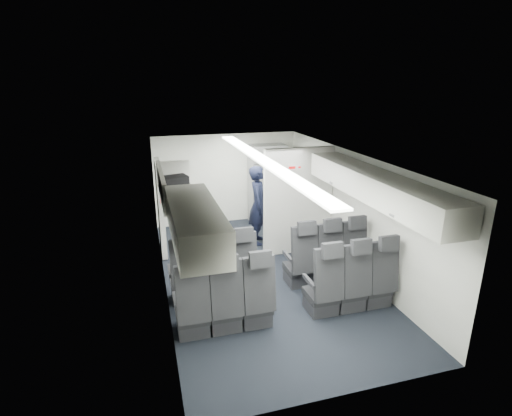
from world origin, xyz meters
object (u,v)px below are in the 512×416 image
flight_attendant (258,205)px  seat_row_mid (291,295)px  boarding_door (161,207)px  carry_on_bag (175,183)px  seat_row_front (272,268)px  galley_unit (267,184)px

flight_attendant → seat_row_mid: bearing=-166.9°
boarding_door → flight_attendant: 2.01m
flight_attendant → carry_on_bag: size_ratio=4.25×
carry_on_bag → boarding_door: bearing=83.8°
seat_row_mid → seat_row_front: bearing=90.0°
seat_row_mid → flight_attendant: flight_attendant is taller
galley_unit → boarding_door: galley_unit is taller
galley_unit → flight_attendant: (-0.59, -1.24, -0.11)m
seat_row_front → carry_on_bag: 2.09m
seat_row_front → boarding_door: (-1.64, 2.09, 0.55)m
seat_row_mid → carry_on_bag: size_ratio=8.41×
galley_unit → boarding_door: bearing=-155.7°
seat_row_mid → galley_unit: (0.95, 4.15, 0.55)m
flight_attendant → galley_unit: bearing=-5.1°
seat_row_mid → galley_unit: 4.30m
boarding_door → carry_on_bag: carry_on_bag is taller
boarding_door → carry_on_bag: 1.71m
seat_row_mid → boarding_door: boarding_door is taller
galley_unit → boarding_door: size_ratio=1.02×
flight_attendant → carry_on_bag: carry_on_bag is taller
flight_attendant → carry_on_bag: (-1.80, -1.40, 0.95)m
seat_row_front → flight_attendant: 2.09m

